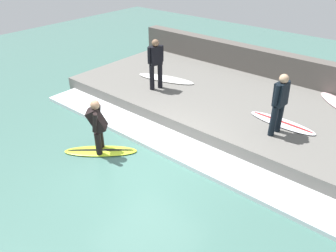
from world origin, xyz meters
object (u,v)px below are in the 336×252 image
object	(u,v)px
surfer_waiting_near	(156,62)
surfboard_waiting_near	(166,79)
surfboard_riding	(101,151)
surfer_riding	(97,124)
surfboard_waiting_far	(282,123)
surfer_waiting_far	(280,101)

from	to	relation	value
surfer_waiting_near	surfboard_waiting_near	xyz separation A→B (m)	(0.76, 0.24, -0.86)
surfboard_riding	surfer_riding	world-z (taller)	surfer_riding
surfboard_waiting_near	surfboard_riding	bearing A→B (deg)	-163.75
surfboard_waiting_far	surfer_waiting_near	bearing A→B (deg)	95.58
surfer_riding	surfboard_waiting_far	distance (m)	4.74
surfer_waiting_far	surfboard_waiting_far	distance (m)	1.02
surfboard_riding	surfer_waiting_far	size ratio (longest dim) A/B	1.09
surfer_riding	surfboard_waiting_far	bearing A→B (deg)	-42.01
surfer_riding	surfboard_waiting_near	size ratio (longest dim) A/B	0.65
surfer_waiting_far	surfboard_waiting_far	size ratio (longest dim) A/B	0.86
surfboard_waiting_near	surfboard_waiting_far	size ratio (longest dim) A/B	1.17
surfboard_riding	surfer_waiting_near	distance (m)	3.49
surfer_riding	surfboard_waiting_near	world-z (taller)	surfer_riding
surfboard_riding	surfboard_waiting_near	bearing A→B (deg)	16.25
surfer_riding	surfboard_riding	bearing A→B (deg)	104.04
surfer_waiting_far	surfboard_riding	bearing A→B (deg)	132.66
surfboard_riding	surfboard_waiting_near	xyz separation A→B (m)	(3.88, 1.13, 0.43)
surfer_riding	surfer_waiting_near	distance (m)	3.28
surfboard_riding	surfer_riding	distance (m)	0.79
surfboard_riding	surfboard_waiting_far	distance (m)	4.75
surfboard_riding	surfer_waiting_far	xyz separation A→B (m)	(2.94, -3.20, 1.28)
surfboard_riding	surfer_riding	size ratio (longest dim) A/B	1.23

